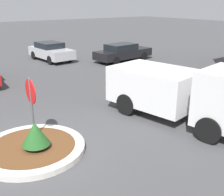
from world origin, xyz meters
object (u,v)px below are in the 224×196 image
at_px(utility_truck, 181,91).
at_px(parked_sedan_black, 123,52).
at_px(stop_sign, 31,98).
at_px(parked_sedan_silver, 51,51).

height_order(utility_truck, parked_sedan_black, utility_truck).
xyz_separation_m(utility_truck, parked_sedan_black, (-10.39, 5.33, -0.50)).
relative_size(stop_sign, parked_sedan_silver, 0.49).
height_order(stop_sign, parked_sedan_silver, stop_sign).
bearing_deg(parked_sedan_black, utility_truck, -122.27).
distance_m(utility_truck, parked_sedan_silver, 13.87).
distance_m(utility_truck, parked_sedan_black, 11.69).
distance_m(stop_sign, parked_sedan_black, 13.76).
relative_size(stop_sign, parked_sedan_black, 0.44).
distance_m(stop_sign, utility_truck, 5.51).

